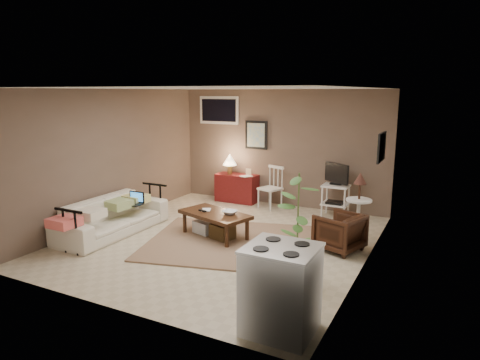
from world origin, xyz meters
The scene contains 20 objects.
floor centered at (0.00, 0.00, 0.00)m, with size 5.00×5.00×0.00m, color #C1B293.
art_back centered at (-0.55, 2.48, 1.45)m, with size 0.50×0.03×0.60m, color black.
art_right centered at (2.23, 1.05, 1.52)m, with size 0.03×0.60×0.45m, color black.
window centered at (-1.45, 2.48, 1.95)m, with size 0.96×0.03×0.60m, color silver.
rug centered at (0.25, -0.05, 0.01)m, with size 2.69×2.15×0.03m, color #88674F.
coffee_table centered at (-0.17, 0.05, 0.25)m, with size 1.30×0.92×0.45m.
sofa centered at (-1.80, -0.55, 0.40)m, with size 2.03×0.59×0.79m, color beige.
sofa_pillows centered at (-1.75, -0.78, 0.49)m, with size 0.39×1.93×0.14m, color beige, non-canonical shape.
sofa_end_rails centered at (-1.68, -0.55, 0.34)m, with size 0.55×2.03×0.68m, color black, non-canonical shape.
laptop centered at (-1.60, -0.20, 0.51)m, with size 0.31×0.23×0.21m.
red_console centered at (-0.93, 2.29, 0.36)m, with size 0.90×0.40×1.04m.
spindle_chair centered at (-0.06, 2.14, 0.40)m, with size 0.49×0.49×0.86m.
tv_stand centered at (1.28, 2.12, 0.55)m, with size 0.53×0.40×1.04m.
side_table centered at (1.93, 1.05, 0.68)m, with size 0.41×0.41×1.10m.
armchair centered at (1.80, 0.41, 0.31)m, with size 0.61×0.57×0.63m, color black.
potted_plant centered at (1.61, -0.97, 0.76)m, with size 0.36×0.36×1.43m.
stove centered at (1.83, -2.07, 0.45)m, with size 0.69×0.64×0.90m.
bowl centered at (0.09, 0.09, 0.54)m, with size 0.24×0.06×0.24m, color #391E0F.
book_table centered at (-0.42, 0.07, 0.52)m, with size 0.14×0.01×0.20m, color #391E0F.
book_console centered at (-0.69, 2.17, 0.72)m, with size 0.17×0.02×0.23m, color #391E0F.
Camera 1 is at (3.24, -5.73, 2.36)m, focal length 32.00 mm.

